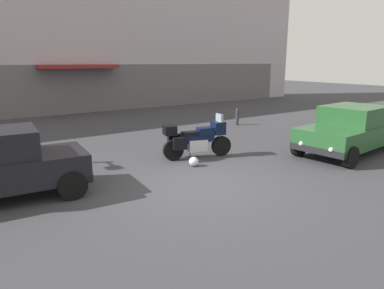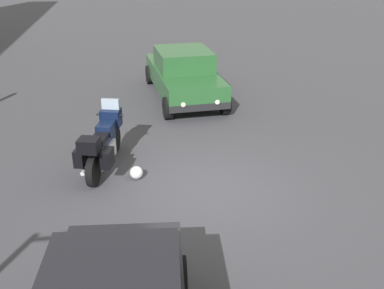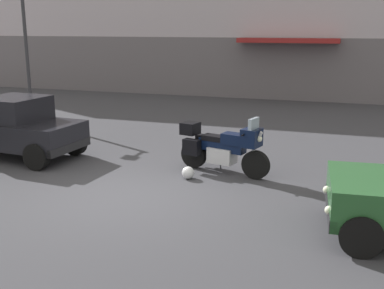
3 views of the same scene
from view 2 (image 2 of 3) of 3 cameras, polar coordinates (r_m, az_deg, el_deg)
The scene contains 4 objects.
ground_plane at distance 9.09m, azimuth 2.00°, elevation -6.01°, with size 80.00×80.00×0.00m, color #38383D.
motorcycle at distance 9.91m, azimuth -11.30°, elevation 0.23°, with size 2.23×1.04×1.36m.
helmet at distance 9.57m, azimuth -7.10°, elevation -3.58°, with size 0.28×0.28×0.28m, color silver.
car_sedan_far at distance 14.37m, azimuth -1.09°, elevation 8.99°, with size 4.68×2.26×1.56m.
Camera 2 is at (-7.71, 1.42, 4.60)m, focal length 41.86 mm.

